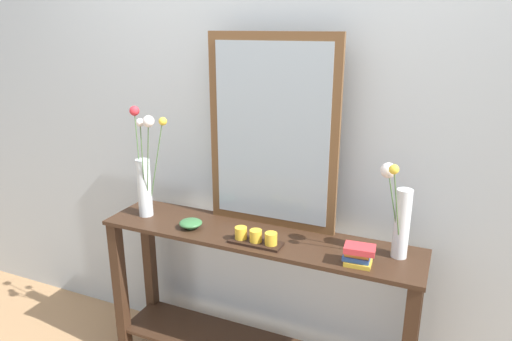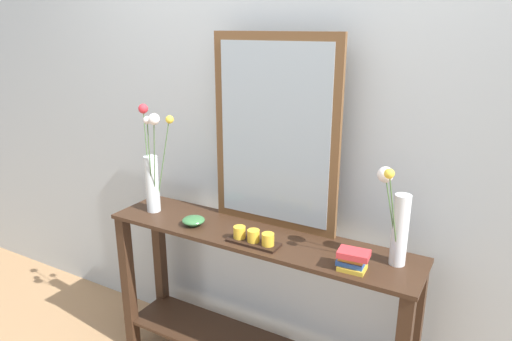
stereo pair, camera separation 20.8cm
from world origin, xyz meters
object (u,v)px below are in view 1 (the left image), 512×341
Objects in this scene: vase_right at (400,214)px; decorative_bowl at (191,223)px; candle_tray at (256,238)px; tall_vase_left at (145,174)px; book_stack at (358,255)px; mirror_leaning at (272,134)px; console_table at (256,297)px.

vase_right is 3.85× the size of decorative_bowl.
candle_tray is at bearing -4.54° from decorative_bowl.
vase_right is (1.24, 0.06, -0.03)m from tall_vase_left.
candle_tray is at bearing 179.53° from book_stack.
tall_vase_left is 1.24m from vase_right.
tall_vase_left is 5.06× the size of decorative_bowl.
mirror_leaning is 3.77× the size of candle_tray.
tall_vase_left is 4.25× the size of book_stack.
decorative_bowl is (-0.36, 0.03, -0.00)m from candle_tray.
console_table is at bearing 169.40° from book_stack.
tall_vase_left is 0.35m from decorative_bowl.
console_table is 3.58× the size of vase_right.
vase_right is 1.77× the size of candle_tray.
candle_tray is (0.02, -0.23, -0.43)m from mirror_leaning.
mirror_leaning reaches higher than decorative_bowl.
tall_vase_left is at bearing 174.06° from candle_tray.
candle_tray is at bearing -5.94° from tall_vase_left.
mirror_leaning is 0.68m from tall_vase_left.
console_table is 0.38m from candle_tray.
mirror_leaning reaches higher than console_table.
book_stack is at bearing -10.60° from console_table.
vase_right is at bearing 5.79° from decorative_bowl.
mirror_leaning is at bearing 170.38° from vase_right.
console_table is at bearing -98.42° from mirror_leaning.
candle_tray is at bearing -67.01° from console_table.
tall_vase_left is at bearing -177.81° from console_table.
book_stack is (0.82, -0.03, 0.02)m from decorative_bowl.
mirror_leaning is 0.67m from vase_right.
vase_right is at bearing 2.71° from tall_vase_left.
mirror_leaning is 8.17× the size of decorative_bowl.
console_table is 11.55× the size of book_stack.
tall_vase_left is at bearing 172.29° from decorative_bowl.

